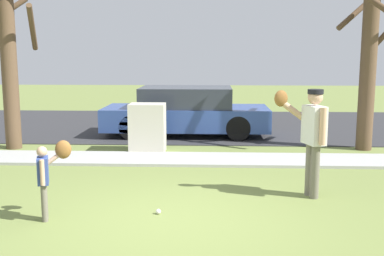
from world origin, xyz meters
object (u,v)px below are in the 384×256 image
person_adult (311,130)px  person_child (49,170)px  baseball (158,212)px  parked_wagon_blue (186,112)px  street_tree_near (369,49)px  utility_cabinet (147,128)px  street_tree_far (8,49)px

person_adult → person_child: (-3.76, -1.18, -0.38)m
person_adult → baseball: person_adult is taller
person_child → parked_wagon_blue: 6.84m
person_adult → parked_wagon_blue: (-2.26, 5.50, -0.41)m
baseball → street_tree_near: (4.36, 4.68, 2.32)m
person_child → street_tree_near: street_tree_near is taller
parked_wagon_blue → utility_cabinet: bearing=71.0°
parked_wagon_blue → street_tree_far: bearing=25.9°
street_tree_far → person_adult: bearing=-29.3°
utility_cabinet → parked_wagon_blue: (0.77, 2.23, 0.10)m
street_tree_near → street_tree_far: size_ratio=1.00×
person_child → parked_wagon_blue: (1.49, 6.68, -0.03)m
street_tree_far → parked_wagon_blue: (4.04, 1.96, -1.69)m
person_child → street_tree_near: (5.81, 4.93, 1.66)m
person_child → parked_wagon_blue: size_ratio=0.24×
utility_cabinet → street_tree_far: street_tree_far is taller
person_adult → street_tree_near: size_ratio=0.39×
street_tree_far → parked_wagon_blue: street_tree_far is taller
person_child → street_tree_far: bearing=100.7°
street_tree_near → parked_wagon_blue: size_ratio=0.97×
baseball → street_tree_far: bearing=131.9°
street_tree_far → utility_cabinet: bearing=-4.6°
person_adult → baseball: 2.68m
baseball → utility_cabinet: bearing=99.9°
person_adult → baseball: size_ratio=23.09×
street_tree_far → person_child: bearing=-61.6°
person_adult → parked_wagon_blue: bearing=-85.3°
utility_cabinet → street_tree_far: 3.74m
person_child → utility_cabinet: 4.51m
person_adult → person_child: 3.95m
person_adult → utility_cabinet: person_adult is taller
baseball → person_adult: bearing=21.9°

